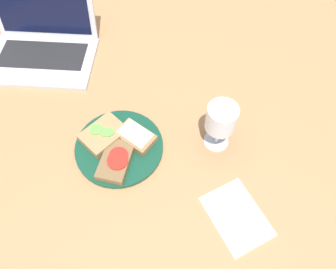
# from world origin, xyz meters

# --- Properties ---
(wooden_table) EXTENTS (1.40, 1.40, 0.03)m
(wooden_table) POSITION_xyz_m (0.00, 0.00, 0.01)
(wooden_table) COLOR #B27F51
(wooden_table) RESTS_ON ground
(plate) EXTENTS (0.22, 0.22, 0.01)m
(plate) POSITION_xyz_m (-0.05, -0.06, 0.04)
(plate) COLOR #144733
(plate) RESTS_ON wooden_table
(sandwich_with_cheese) EXTENTS (0.11, 0.10, 0.03)m
(sandwich_with_cheese) POSITION_xyz_m (-0.01, -0.04, 0.06)
(sandwich_with_cheese) COLOR #937047
(sandwich_with_cheese) RESTS_ON plate
(sandwich_with_cucumber) EXTENTS (0.13, 0.13, 0.03)m
(sandwich_with_cucumber) POSITION_xyz_m (-0.09, -0.04, 0.05)
(sandwich_with_cucumber) COLOR #A88456
(sandwich_with_cucumber) RESTS_ON plate
(sandwich_with_tomato) EXTENTS (0.09, 0.12, 0.02)m
(sandwich_with_tomato) POSITION_xyz_m (-0.05, -0.11, 0.05)
(sandwich_with_tomato) COLOR brown
(sandwich_with_tomato) RESTS_ON plate
(wine_glass) EXTENTS (0.07, 0.07, 0.14)m
(wine_glass) POSITION_xyz_m (0.19, -0.02, 0.13)
(wine_glass) COLOR white
(wine_glass) RESTS_ON wooden_table
(laptop) EXTENTS (0.31, 0.25, 0.20)m
(laptop) POSITION_xyz_m (-0.33, 0.27, 0.07)
(laptop) COLOR silver
(laptop) RESTS_ON wooden_table
(napkin) EXTENTS (0.17, 0.19, 0.00)m
(napkin) POSITION_xyz_m (0.23, -0.22, 0.03)
(napkin) COLOR white
(napkin) RESTS_ON wooden_table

